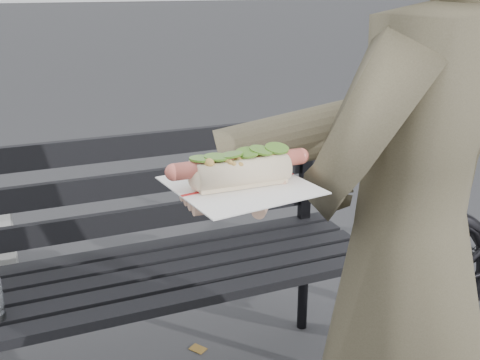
# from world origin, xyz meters

# --- Properties ---
(park_bench) EXTENTS (1.50, 0.44, 0.88)m
(park_bench) POSITION_xyz_m (0.05, 0.85, 0.52)
(park_bench) COLOR black
(park_bench) RESTS_ON ground
(person) EXTENTS (0.70, 0.58, 1.63)m
(person) POSITION_xyz_m (0.44, 0.02, 0.82)
(person) COLOR #4B4632
(person) RESTS_ON ground
(held_hotdog) EXTENTS (0.62, 0.30, 0.20)m
(held_hotdog) POSITION_xyz_m (0.24, 0.00, 1.10)
(held_hotdog) COLOR #4B4632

